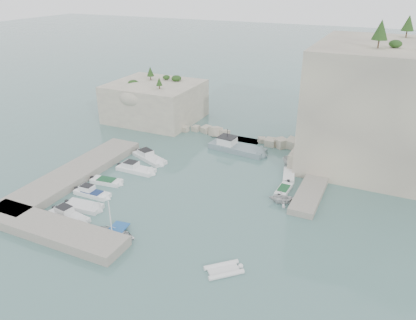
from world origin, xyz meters
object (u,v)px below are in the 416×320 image
at_px(motorboat_c, 107,183).
at_px(motorboat_e, 84,208).
at_px(tender_east_a, 282,203).
at_px(motorboat_b, 136,171).
at_px(rowboat, 113,238).
at_px(tender_east_b, 283,192).
at_px(inflatable_dinghy, 224,271).
at_px(motorboat_d, 92,195).
at_px(motorboat_a, 150,159).
at_px(tender_east_d, 299,169).
at_px(work_boat, 237,151).
at_px(tender_east_c, 289,177).
at_px(motorboat_f, 70,218).

bearing_deg(motorboat_c, motorboat_e, -82.49).
bearing_deg(tender_east_a, motorboat_c, 82.78).
relative_size(motorboat_b, rowboat, 1.18).
xyz_separation_m(motorboat_e, tender_east_a, (21.11, 11.34, 0.00)).
height_order(rowboat, tender_east_b, rowboat).
bearing_deg(inflatable_dinghy, motorboat_d, 120.27).
xyz_separation_m(motorboat_b, motorboat_c, (-1.51, -4.72, 0.00)).
xyz_separation_m(motorboat_a, motorboat_e, (0.50, -15.30, 0.00)).
height_order(tender_east_d, work_boat, work_boat).
bearing_deg(motorboat_b, tender_east_b, 8.42).
height_order(motorboat_b, tender_east_b, motorboat_b).
distance_m(motorboat_c, rowboat, 12.96).
bearing_deg(tender_east_d, tender_east_b, 176.83).
bearing_deg(motorboat_c, tender_east_a, 6.02).
distance_m(motorboat_a, motorboat_c, 8.98).
height_order(tender_east_c, work_boat, work_boat).
distance_m(rowboat, tender_east_d, 28.62).
bearing_deg(inflatable_dinghy, motorboat_f, 134.32).
height_order(motorboat_c, tender_east_b, same).
relative_size(tender_east_a, tender_east_d, 0.63).
height_order(motorboat_e, work_boat, work_boat).
bearing_deg(tender_east_a, motorboat_f, 103.55).
distance_m(motorboat_f, tender_east_a, 25.16).
height_order(inflatable_dinghy, tender_east_a, tender_east_a).
distance_m(motorboat_c, motorboat_f, 8.93).
height_order(motorboat_a, motorboat_c, motorboat_a).
bearing_deg(work_boat, motorboat_c, -118.15).
relative_size(tender_east_b, tender_east_c, 0.89).
bearing_deg(motorboat_e, motorboat_c, 98.55).
bearing_deg(inflatable_dinghy, tender_east_b, 43.88).
relative_size(tender_east_b, work_boat, 0.42).
distance_m(tender_east_a, tender_east_d, 10.19).
xyz_separation_m(motorboat_d, rowboat, (7.97, -6.36, 0.00)).
distance_m(motorboat_a, rowboat, 20.14).
distance_m(tender_east_b, tender_east_c, 4.45).
distance_m(motorboat_e, motorboat_f, 2.39).
relative_size(motorboat_d, work_boat, 0.53).
xyz_separation_m(tender_east_b, work_boat, (-10.24, 9.86, 0.00)).
distance_m(motorboat_d, motorboat_e, 3.12).
bearing_deg(tender_east_d, motorboat_f, 138.01).
bearing_deg(motorboat_f, inflatable_dinghy, 6.53).
height_order(inflatable_dinghy, tender_east_c, tender_east_c).
bearing_deg(motorboat_b, motorboat_e, -89.47).
bearing_deg(motorboat_b, inflatable_dinghy, -36.03).
bearing_deg(motorboat_d, rowboat, -39.04).
bearing_deg(tender_east_d, work_boat, 76.10).
bearing_deg(motorboat_b, motorboat_c, -107.51).
xyz_separation_m(motorboat_f, work_boat, (10.30, 26.34, 0.00)).
distance_m(motorboat_b, tender_east_c, 21.46).
distance_m(motorboat_f, tender_east_d, 31.72).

